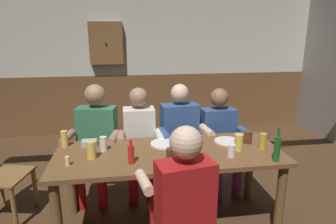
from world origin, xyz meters
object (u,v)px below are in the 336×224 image
plate_0 (227,141)px  pint_glass_7 (231,151)px  pint_glass_3 (171,157)px  pint_glass_5 (103,144)px  person_3 (220,135)px  person_2 (181,134)px  person_1 (140,138)px  pint_glass_2 (91,150)px  table_candle (67,161)px  person_0 (96,137)px  person_4 (181,197)px  bottle_1 (277,148)px  bottle_0 (131,154)px  condiment_caddy (89,143)px  dining_table (169,162)px  pint_glass_1 (263,141)px  pint_glass_4 (239,142)px  pint_glass_6 (64,139)px  wall_dart_cabinet (106,43)px  pint_glass_0 (248,137)px  plate_1 (165,144)px

plate_0 → pint_glass_7: (-0.09, -0.35, 0.05)m
pint_glass_3 → pint_glass_5: pint_glass_3 is taller
person_3 → pint_glass_5: 1.39m
person_2 → person_1: bearing=-5.9°
pint_glass_2 → pint_glass_3: bearing=-20.0°
person_2 → table_candle: (-1.09, -0.79, 0.11)m
person_0 → plate_0: (1.31, -0.49, 0.06)m
pint_glass_5 → person_4: bearing=-52.4°
person_2 → person_4: person_2 is taller
plate_0 → bottle_1: (0.25, -0.48, 0.11)m
bottle_0 → pint_glass_3: bottle_0 is taller
person_3 → pint_glass_2: 1.54m
condiment_caddy → plate_0: bearing=-5.1°
plate_0 → dining_table: bearing=-165.9°
bottle_1 → pint_glass_7: bearing=158.8°
pint_glass_1 → pint_glass_4: size_ratio=1.00×
person_4 → table_candle: size_ratio=15.35×
person_2 → condiment_caddy: bearing=14.5°
table_candle → pint_glass_7: (1.37, -0.04, 0.02)m
pint_glass_2 → pint_glass_4: pint_glass_2 is taller
pint_glass_6 → wall_dart_cabinet: bearing=83.0°
pint_glass_4 → pint_glass_0: bearing=43.9°
table_candle → plate_0: table_candle is taller
person_2 → pint_glass_0: person_2 is taller
person_3 → pint_glass_5: bearing=18.4°
wall_dart_cabinet → pint_glass_2: bearing=-90.6°
table_candle → pint_glass_2: pint_glass_2 is taller
condiment_caddy → pint_glass_6: bearing=-179.1°
pint_glass_1 → pint_glass_5: size_ratio=1.13×
person_0 → pint_glass_0: bearing=171.5°
pint_glass_6 → bottle_0: bearing=-36.9°
plate_1 → bottle_0: size_ratio=1.29×
pint_glass_6 → pint_glass_7: 1.54m
dining_table → pint_glass_7: size_ratio=18.06×
person_1 → plate_0: person_1 is taller
bottle_1 → pint_glass_6: bearing=161.8°
person_0 → person_1: bearing=-169.1°
condiment_caddy → plate_1: (0.71, -0.09, -0.02)m
person_1 → pint_glass_2: person_1 is taller
table_candle → person_0: bearing=79.1°
pint_glass_3 → table_candle: bearing=171.6°
bottle_1 → pint_glass_6: (-1.81, 0.60, -0.04)m
pint_glass_1 → pint_glass_2: (-1.54, 0.02, 0.00)m
bottle_0 → bottle_1: (1.20, -0.14, 0.03)m
dining_table → pint_glass_5: pint_glass_5 is taller
person_0 → plate_1: (0.69, -0.46, 0.06)m
plate_1 → pint_glass_2: pint_glass_2 is taller
person_4 → plate_1: (-0.00, 0.81, 0.09)m
pint_glass_0 → pint_glass_2: 1.47m
plate_0 → pint_glass_7: pint_glass_7 is taller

